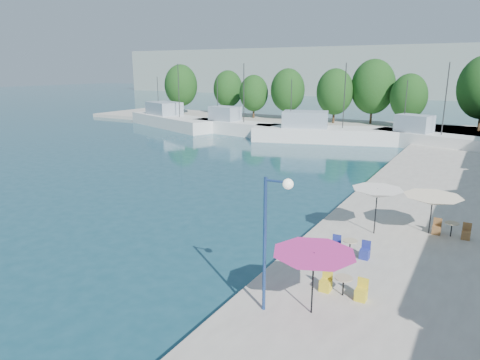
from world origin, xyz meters
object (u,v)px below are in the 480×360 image
Objects in this scene: trawler_01 at (172,120)px; trawler_03 at (323,133)px; umbrella_pink at (314,259)px; umbrella_cream at (432,200)px; street_lamp at (274,221)px; trawler_02 at (234,126)px; umbrella_white at (377,193)px; trawler_04 at (426,139)px.

trawler_03 is (25.82, -1.33, 0.00)m from trawler_01.
umbrella_cream is (2.62, 10.38, -0.24)m from umbrella_pink.
street_lamp reaches higher than umbrella_pink.
trawler_01 is 1.41× the size of trawler_02.
umbrella_white is at bearing 89.41° from umbrella_pink.
trawler_03 reaches higher than street_lamp.
street_lamp is at bearing -109.44° from umbrella_cream.
trawler_02 and trawler_03 have the same top height.
street_lamp reaches higher than umbrella_white.
umbrella_white is (27.03, -30.33, 1.75)m from trawler_02.
street_lamp is (0.23, -41.37, 3.01)m from trawler_04.
umbrella_cream is (2.53, 1.45, -0.38)m from umbrella_white.
trawler_01 and trawler_04 have the same top height.
umbrella_pink is at bearing -104.18° from umbrella_cream.
umbrella_pink is at bearing 22.25° from street_lamp.
trawler_02 is 25.48m from trawler_04.
trawler_01 is 7.48× the size of umbrella_white.
umbrella_pink reaches higher than umbrella_cream.
trawler_03 is 33.41m from umbrella_white.
trawler_01 is 56.35m from street_lamp.
trawler_02 is 47.55m from street_lamp.
trawler_03 reaches higher than umbrella_white.
trawler_02 is 40.67m from umbrella_white.
umbrella_pink is 8.94m from umbrella_white.
trawler_04 reaches higher than umbrella_cream.
trawler_01 is at bearing -178.94° from trawler_02.
trawler_04 is (25.43, 1.45, 0.00)m from trawler_02.
trawler_02 is 4.70× the size of umbrella_cream.
trawler_04 reaches higher than street_lamp.
trawler_03 is 33.24m from umbrella_cream.
trawler_03 is 41.68m from umbrella_pink.
trawler_01 is at bearing 141.24° from umbrella_white.
trawler_04 is at bearing -11.53° from trawler_03.
trawler_04 is at bearing 10.78° from trawler_02.
trawler_01 and trawler_02 have the same top height.
trawler_01 is at bearing 127.95° from street_lamp.
umbrella_pink is 0.59× the size of street_lamp.
trawler_02 reaches higher than umbrella_cream.
umbrella_white reaches higher than umbrella_pink.
trawler_01 reaches higher than umbrella_pink.
umbrella_white is 2.94m from umbrella_cream.
umbrella_cream is (16.25, -28.97, 1.38)m from trawler_03.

